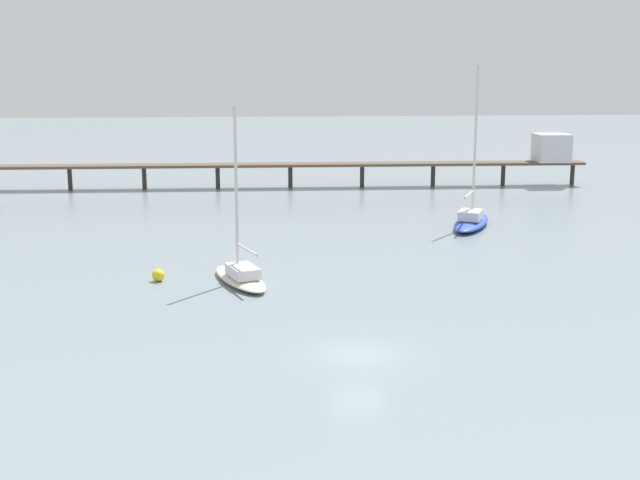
% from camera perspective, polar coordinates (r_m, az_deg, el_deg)
% --- Properties ---
extents(ground_plane, '(400.00, 400.00, 0.00)m').
position_cam_1_polar(ground_plane, '(39.73, 2.69, -8.01)').
color(ground_plane, gray).
extents(pier, '(68.93, 4.92, 6.05)m').
position_cam_1_polar(pier, '(95.52, 5.71, 5.72)').
color(pier, brown).
rests_on(pier, ground_plane).
extents(sailboat_cream, '(4.54, 7.75, 11.32)m').
position_cam_1_polar(sailboat_cream, '(52.55, -5.58, -2.34)').
color(sailboat_cream, beige).
rests_on(sailboat_cream, ground_plane).
extents(sailboat_blue, '(6.16, 9.23, 13.79)m').
position_cam_1_polar(sailboat_blue, '(72.03, 10.54, 1.48)').
color(sailboat_blue, '#2D4CB7').
rests_on(sailboat_blue, ground_plane).
extents(mooring_buoy_mid, '(0.82, 0.82, 0.82)m').
position_cam_1_polar(mooring_buoy_mid, '(53.82, -11.26, -2.43)').
color(mooring_buoy_mid, yellow).
rests_on(mooring_buoy_mid, ground_plane).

